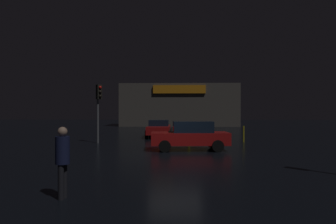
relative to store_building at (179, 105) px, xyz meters
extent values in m
plane|color=black|center=(-0.23, -29.91, -2.90)|extent=(120.00, 120.00, 0.00)
cube|color=#4C4742|center=(0.00, 0.01, -0.01)|extent=(16.14, 6.37, 5.80)
cube|color=orange|center=(0.00, -3.33, 2.05)|extent=(6.93, 0.24, 1.08)
cylinder|color=#595B60|center=(-5.37, -24.43, -0.99)|extent=(0.14, 0.14, 3.82)
cube|color=black|center=(-5.26, -24.54, 0.44)|extent=(0.41, 0.41, 0.95)
sphere|color=red|center=(-5.15, -24.66, 0.73)|extent=(0.20, 0.20, 0.20)
sphere|color=black|center=(-5.15, -24.66, 0.44)|extent=(0.20, 0.20, 0.20)
sphere|color=black|center=(-5.15, -24.66, 0.16)|extent=(0.20, 0.20, 0.20)
cube|color=#A51414|center=(0.53, -27.94, -2.27)|extent=(4.22, 1.94, 0.65)
cube|color=black|center=(0.69, -27.93, -1.64)|extent=(2.17, 1.64, 0.60)
cylinder|color=black|center=(-0.78, -28.87, -2.60)|extent=(0.63, 0.26, 0.62)
cylinder|color=black|center=(-0.88, -27.18, -2.60)|extent=(0.63, 0.26, 0.62)
cylinder|color=black|center=(1.94, -28.70, -2.60)|extent=(0.63, 0.26, 0.62)
cylinder|color=black|center=(1.84, -27.02, -2.60)|extent=(0.63, 0.26, 0.62)
cube|color=#A51414|center=(-1.64, -19.62, -2.30)|extent=(1.71, 4.58, 0.59)
cube|color=black|center=(-1.64, -19.66, -1.76)|extent=(1.54, 1.89, 0.48)
cylinder|color=black|center=(-2.50, -18.11, -2.59)|extent=(0.22, 0.62, 0.62)
cylinder|color=black|center=(-0.79, -18.11, -2.59)|extent=(0.22, 0.62, 0.62)
cylinder|color=black|center=(-2.50, -21.13, -2.59)|extent=(0.22, 0.62, 0.62)
cylinder|color=black|center=(-0.79, -21.13, -2.59)|extent=(0.22, 0.62, 0.62)
cylinder|color=black|center=(-2.84, -37.39, -2.48)|extent=(0.14, 0.14, 0.84)
cylinder|color=black|center=(-2.86, -37.54, -2.48)|extent=(0.14, 0.14, 0.84)
cylinder|color=#141938|center=(-2.85, -37.47, -1.73)|extent=(0.39, 0.39, 0.66)
sphere|color=tan|center=(-2.85, -37.47, -1.29)|extent=(0.23, 0.23, 0.23)
cylinder|color=gold|center=(4.31, -23.53, -2.36)|extent=(0.10, 0.10, 1.10)
cylinder|color=gold|center=(0.62, -23.67, -2.31)|extent=(0.12, 0.12, 1.19)
camera|label=1|loc=(-0.06, -44.94, -0.79)|focal=33.78mm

